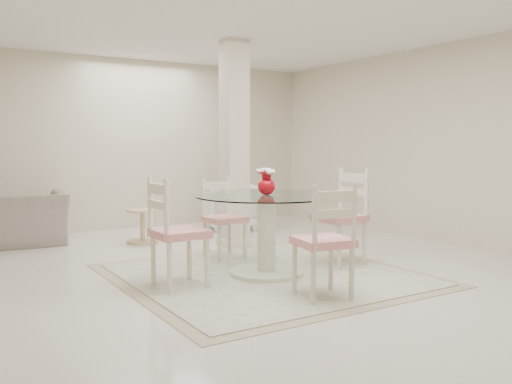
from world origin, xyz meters
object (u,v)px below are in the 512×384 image
red_vase (266,182)px  armchair_white (232,206)px  side_table (142,227)px  dining_table (266,235)px  column (234,144)px  dining_chair_west (172,224)px  dining_chair_east (344,209)px  dining_chair_south (327,233)px  recliner_taupe (24,218)px  dining_chair_north (221,212)px

red_vase → armchair_white: size_ratio=0.35×
side_table → dining_table: bearing=-80.2°
column → dining_chair_west: 2.37m
dining_chair_east → armchair_white: bearing=170.7°
column → side_table: bearing=139.6°
dining_chair_south → side_table: size_ratio=2.42×
red_vase → dining_chair_east: 1.08m
dining_chair_east → armchair_white: (0.21, 2.93, -0.27)m
side_table → red_vase: bearing=-80.2°
dining_chair_south → recliner_taupe: 4.56m
dining_table → dining_chair_east: (1.03, -0.02, 0.20)m
dining_chair_east → recliner_taupe: 4.29m
red_vase → dining_chair_west: (-1.03, 0.03, -0.36)m
dining_table → dining_chair_west: size_ratio=1.25×
recliner_taupe → armchair_white: size_ratio=1.38×
dining_table → dining_chair_north: bearing=88.5°
dining_table → dining_chair_east: dining_chair_east is taller
column → red_vase: column is taller
dining_table → dining_chair_north: dining_chair_north is taller
dining_table → dining_chair_south: size_ratio=1.29×
red_vase → dining_chair_north: (0.02, 1.02, -0.42)m
column → dining_table: size_ratio=1.87×
dining_table → dining_chair_west: bearing=178.5°
armchair_white → dining_chair_north: bearing=77.2°
column → side_table: (-0.98, 0.84, -1.14)m
dining_chair_north → side_table: bearing=104.7°
side_table → dining_chair_west: bearing=-103.8°
dining_chair_south → dining_chair_north: bearing=-80.9°
dining_chair_east → armchair_white: dining_chair_east is taller
column → red_vase: bearing=-108.8°
dining_chair_south → recliner_taupe: (-1.78, 4.20, -0.23)m
red_vase → dining_chair_west: bearing=178.4°
red_vase → recliner_taupe: (-1.83, 3.17, -0.61)m
column → dining_chair_north: size_ratio=2.57×
dining_chair_north → dining_chair_south: 2.04m
dining_chair_east → dining_table: bearing=-96.5°
red_vase → dining_chair_south: dining_chair_south is taller
dining_table → dining_chair_south: (-0.04, -1.02, 0.16)m
dining_chair_south → dining_chair_west: bearing=-35.8°
red_vase → side_table: size_ratio=0.59×
dining_chair_north → dining_chair_west: bearing=-139.3°
recliner_taupe → side_table: recliner_taupe is taller
dining_chair_north → recliner_taupe: dining_chair_north is taller
dining_table → red_vase: (0.00, -0.00, 0.55)m
red_vase → armchair_white: red_vase is taller
dining_chair_north → armchair_white: 2.25m
dining_chair_north → dining_table: bearing=-94.0°
recliner_taupe → armchair_white: (3.06, -0.27, 0.00)m
red_vase → dining_chair_south: (-0.04, -1.02, -0.38)m
dining_table → dining_chair_east: bearing=-1.2°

